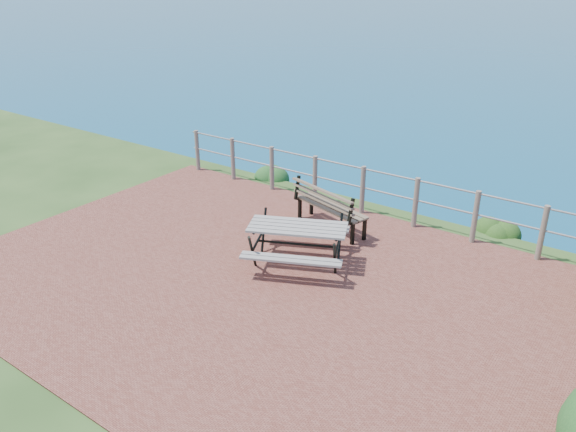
# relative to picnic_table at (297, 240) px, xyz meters

# --- Properties ---
(ground) EXTENTS (10.00, 7.00, 0.12)m
(ground) POSITION_rel_picnic_table_xyz_m (-0.14, -0.83, -0.44)
(ground) COLOR brown
(ground) RESTS_ON ground
(safety_railing) EXTENTS (9.40, 0.10, 1.00)m
(safety_railing) POSITION_rel_picnic_table_xyz_m (-0.14, 2.52, 0.13)
(safety_railing) COLOR #6B5B4C
(safety_railing) RESTS_ON ground
(picnic_table) EXTENTS (1.76, 1.30, 0.69)m
(picnic_table) POSITION_rel_picnic_table_xyz_m (0.00, 0.00, 0.00)
(picnic_table) COLOR gray
(picnic_table) RESTS_ON ground
(park_bench) EXTENTS (1.67, 0.84, 0.91)m
(park_bench) POSITION_rel_picnic_table_xyz_m (-0.26, 1.50, 0.16)
(park_bench) COLOR brown
(park_bench) RESTS_ON ground
(shrub_lip_west) EXTENTS (0.72, 0.72, 0.44)m
(shrub_lip_west) POSITION_rel_picnic_table_xyz_m (-2.85, 3.35, -0.44)
(shrub_lip_west) COLOR #1C4D1E
(shrub_lip_west) RESTS_ON ground
(shrub_lip_east) EXTENTS (0.69, 0.69, 0.40)m
(shrub_lip_east) POSITION_rel_picnic_table_xyz_m (2.41, 3.23, -0.44)
(shrub_lip_east) COLOR #214415
(shrub_lip_east) RESTS_ON ground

